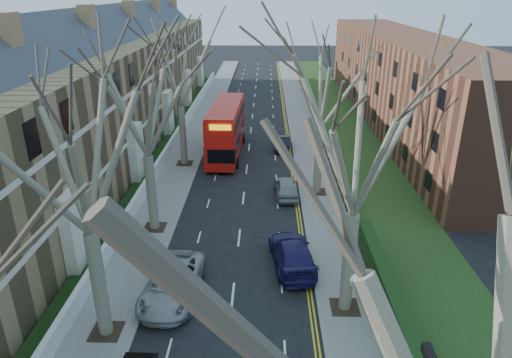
{
  "coord_description": "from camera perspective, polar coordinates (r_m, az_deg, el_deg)",
  "views": [
    {
      "loc": [
        1.65,
        -10.67,
        14.97
      ],
      "look_at": [
        1.01,
        18.71,
        2.56
      ],
      "focal_mm": 32.0,
      "sensor_mm": 36.0,
      "label": 1
    }
  ],
  "objects": [
    {
      "name": "car_right_near",
      "position": [
        26.69,
        4.54,
        -9.28
      ],
      "size": [
        2.87,
        5.69,
        1.58
      ],
      "primitive_type": "imported",
      "rotation": [
        0.0,
        0.0,
        3.26
      ],
      "color": "#1F1751",
      "rests_on": "ground"
    },
    {
      "name": "pavement_right",
      "position": [
        52.04,
        6.02,
        6.12
      ],
      "size": [
        3.0,
        102.0,
        0.12
      ],
      "primitive_type": "cube",
      "color": "slate",
      "rests_on": "ground"
    },
    {
      "name": "car_right_far",
      "position": [
        45.67,
        3.39,
        4.62
      ],
      "size": [
        1.75,
        4.24,
        1.37
      ],
      "primitive_type": "imported",
      "rotation": [
        0.0,
        0.0,
        3.07
      ],
      "color": "black",
      "rests_on": "ground"
    },
    {
      "name": "front_wall_left",
      "position": [
        45.04,
        -10.76,
        3.9
      ],
      "size": [
        0.3,
        78.0,
        1.0
      ],
      "color": "white",
      "rests_on": "ground"
    },
    {
      "name": "terrace_left",
      "position": [
        45.38,
        -18.76,
        9.69
      ],
      "size": [
        9.7,
        78.0,
        13.6
      ],
      "color": "olive",
      "rests_on": "ground"
    },
    {
      "name": "tree_left_dist",
      "position": [
        39.73,
        -9.75,
        14.75
      ],
      "size": [
        10.5,
        10.5,
        14.71
      ],
      "color": "brown",
      "rests_on": "ground"
    },
    {
      "name": "car_left_far",
      "position": [
        24.64,
        -10.4,
        -12.67
      ],
      "size": [
        3.0,
        5.88,
        1.59
      ],
      "primitive_type": "imported",
      "rotation": [
        0.0,
        0.0,
        -0.07
      ],
      "color": "#95969A",
      "rests_on": "ground"
    },
    {
      "name": "tree_left_far",
      "position": [
        28.25,
        -14.11,
        10.52
      ],
      "size": [
        10.15,
        10.15,
        14.22
      ],
      "color": "brown",
      "rests_on": "ground"
    },
    {
      "name": "car_right_mid",
      "position": [
        35.22,
        3.8,
        -1.03
      ],
      "size": [
        1.91,
        4.31,
        1.44
      ],
      "primitive_type": "imported",
      "rotation": [
        0.0,
        0.0,
        3.19
      ],
      "color": "gray",
      "rests_on": "ground"
    },
    {
      "name": "grass_verge_right",
      "position": [
        52.58,
        10.95,
        6.1
      ],
      "size": [
        6.0,
        102.0,
        0.06
      ],
      "color": "#223914",
      "rests_on": "ground"
    },
    {
      "name": "tree_right_mid",
      "position": [
        19.85,
        13.05,
        6.47
      ],
      "size": [
        10.5,
        10.5,
        14.71
      ],
      "color": "brown",
      "rests_on": "ground"
    },
    {
      "name": "tree_left_mid",
      "position": [
        19.01,
        -21.65,
        4.7
      ],
      "size": [
        10.5,
        10.5,
        14.71
      ],
      "color": "brown",
      "rests_on": "ground"
    },
    {
      "name": "tree_right_far",
      "position": [
        33.41,
        8.4,
        12.79
      ],
      "size": [
        10.15,
        10.15,
        14.22
      ],
      "color": "brown",
      "rests_on": "ground"
    },
    {
      "name": "double_decker_bus",
      "position": [
        43.68,
        -3.72,
        6.04
      ],
      "size": [
        3.17,
        11.46,
        4.75
      ],
      "rotation": [
        0.0,
        0.0,
        3.11
      ],
      "color": "red",
      "rests_on": "ground"
    },
    {
      "name": "pavement_left",
      "position": [
        52.42,
        -7.24,
        6.19
      ],
      "size": [
        3.0,
        102.0,
        0.12
      ],
      "primitive_type": "cube",
      "color": "slate",
      "rests_on": "ground"
    },
    {
      "name": "flats_right",
      "position": [
        56.83,
        17.76,
        11.71
      ],
      "size": [
        13.97,
        54.0,
        10.0
      ],
      "color": "brown",
      "rests_on": "ground"
    }
  ]
}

